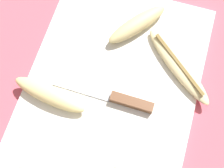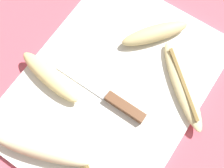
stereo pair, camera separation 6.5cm
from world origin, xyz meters
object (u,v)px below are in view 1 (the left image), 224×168
(banana_spotted_left, at_px, (137,24))
(knife, at_px, (121,99))
(banana_golden_short, at_px, (50,95))
(banana_ripe_center, at_px, (178,66))

(banana_spotted_left, bearing_deg, knife, -175.36)
(banana_golden_short, xyz_separation_m, banana_ripe_center, (0.14, -0.24, -0.00))
(banana_spotted_left, distance_m, banana_ripe_center, 0.13)
(banana_golden_short, xyz_separation_m, banana_spotted_left, (0.21, -0.13, 0.00))
(banana_golden_short, height_order, banana_spotted_left, banana_spotted_left)
(knife, xyz_separation_m, banana_ripe_center, (0.11, -0.10, 0.00))
(knife, bearing_deg, banana_golden_short, 104.33)
(banana_golden_short, bearing_deg, banana_spotted_left, -31.73)
(banana_golden_short, distance_m, banana_spotted_left, 0.25)
(knife, xyz_separation_m, banana_spotted_left, (0.18, 0.01, 0.01))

